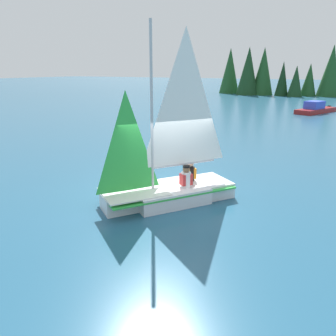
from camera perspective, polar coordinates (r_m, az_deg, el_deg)
The scene contains 6 objects.
ground_plane at distance 10.30m, azimuth 0.00°, elevation -5.77°, with size 260.00×260.00×0.00m, color #235675.
sailboat_main at distance 10.07m, azimuth 0.25°, elevation -2.13°, with size 3.62×4.18×5.24m.
sailor_helm at distance 10.07m, azimuth 3.15°, elevation -2.48°, with size 0.42×0.43×1.16m.
sailor_crew at distance 10.63m, azimuth 3.82°, elevation -1.43°, with size 0.42×0.43×1.16m.
motorboat_distant at distance 34.03m, azimuth 24.27°, elevation 9.40°, with size 3.28×5.26×1.10m.
treeline_shore at distance 55.15m, azimuth 17.63°, elevation 15.57°, with size 18.57×5.98×7.31m.
Camera 1 is at (-4.62, 8.30, 3.97)m, focal length 35.00 mm.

